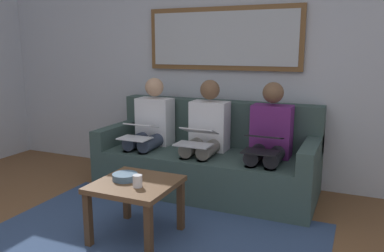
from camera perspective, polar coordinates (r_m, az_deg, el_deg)
The scene contains 13 objects.
wall_rear at distance 4.33m, azimuth 4.86°, elevation 9.35°, with size 6.00×0.12×2.60m, color #B7BCC6.
area_rug at distance 3.10m, azimuth -6.62°, elevation -16.64°, with size 2.60×1.80×0.01m, color #33476B.
couch at distance 4.04m, azimuth 2.39°, elevation -5.02°, with size 2.20×0.90×0.90m.
framed_mirror at distance 4.24m, azimuth 4.50°, elevation 12.69°, with size 1.71×0.05×0.66m.
coffee_table at distance 3.03m, azimuth -8.27°, elevation -9.40°, with size 0.60×0.60×0.46m.
cup at distance 2.89m, azimuth -8.02°, elevation -8.01°, with size 0.07×0.07×0.09m, color silver.
bowl at distance 3.06m, azimuth -9.83°, elevation -7.36°, with size 0.19×0.19×0.05m, color slate.
person_left at distance 3.72m, azimuth 11.26°, elevation -1.94°, with size 0.38×0.58×1.14m.
laptop_black at distance 3.48m, azimuth 10.37°, elevation -2.54°, with size 0.31×0.33×0.14m.
person_middle at distance 3.90m, azimuth 2.06°, elevation -1.10°, with size 0.38×0.58×1.14m.
laptop_silver at distance 3.68m, azimuth 0.68°, elevation -1.60°, with size 0.34×0.35×0.15m.
person_right at distance 4.18m, azimuth -6.12°, elevation -0.32°, with size 0.38×0.58×1.14m.
laptop_white at distance 3.97m, azimuth -7.89°, elevation -0.73°, with size 0.31×0.34×0.15m.
Camera 1 is at (-1.40, 1.49, 1.46)m, focal length 36.26 mm.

